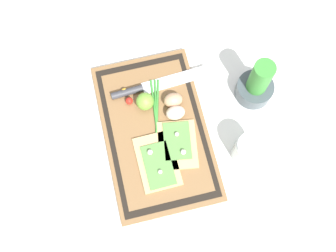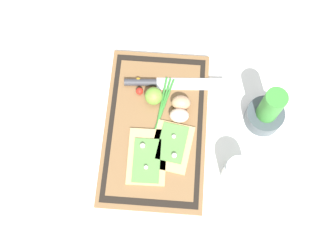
{
  "view_description": "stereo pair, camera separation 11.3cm",
  "coord_description": "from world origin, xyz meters",
  "px_view_note": "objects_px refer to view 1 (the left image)",
  "views": [
    {
      "loc": [
        0.36,
        -0.05,
        1.15
      ],
      "look_at": [
        0.0,
        0.04,
        0.04
      ],
      "focal_mm": 42.0,
      "sensor_mm": 36.0,
      "label": 1
    },
    {
      "loc": [
        0.37,
        0.07,
        1.15
      ],
      "look_at": [
        0.0,
        0.04,
        0.04
      ],
      "focal_mm": 42.0,
      "sensor_mm": 36.0,
      "label": 2
    }
  ],
  "objects_px": {
    "knife": "(144,88)",
    "sauce_jar": "(247,151)",
    "pizza_slice_far": "(178,144)",
    "egg_brown": "(173,100)",
    "cherry_tomato_yellow": "(125,91)",
    "egg_pink": "(175,113)",
    "herb_pot": "(256,85)",
    "pizza_slice_near": "(157,162)",
    "cherry_tomato_red": "(129,101)",
    "lime": "(145,101)"
  },
  "relations": [
    {
      "from": "pizza_slice_near",
      "to": "egg_brown",
      "type": "relative_size",
      "value": 2.97
    },
    {
      "from": "knife",
      "to": "egg_brown",
      "type": "bearing_deg",
      "value": 48.6
    },
    {
      "from": "pizza_slice_far",
      "to": "pizza_slice_near",
      "type": "bearing_deg",
      "value": -60.54
    },
    {
      "from": "pizza_slice_far",
      "to": "lime",
      "type": "relative_size",
      "value": 3.03
    },
    {
      "from": "lime",
      "to": "sauce_jar",
      "type": "bearing_deg",
      "value": 49.39
    },
    {
      "from": "pizza_slice_near",
      "to": "pizza_slice_far",
      "type": "distance_m",
      "value": 0.08
    },
    {
      "from": "pizza_slice_near",
      "to": "herb_pot",
      "type": "distance_m",
      "value": 0.38
    },
    {
      "from": "pizza_slice_near",
      "to": "cherry_tomato_red",
      "type": "distance_m",
      "value": 0.21
    },
    {
      "from": "herb_pot",
      "to": "lime",
      "type": "bearing_deg",
      "value": -95.58
    },
    {
      "from": "cherry_tomato_yellow",
      "to": "sauce_jar",
      "type": "bearing_deg",
      "value": 48.47
    },
    {
      "from": "knife",
      "to": "egg_pink",
      "type": "distance_m",
      "value": 0.13
    },
    {
      "from": "cherry_tomato_red",
      "to": "herb_pot",
      "type": "relative_size",
      "value": 0.13
    },
    {
      "from": "sauce_jar",
      "to": "cherry_tomato_red",
      "type": "bearing_deg",
      "value": -128.32
    },
    {
      "from": "lime",
      "to": "sauce_jar",
      "type": "distance_m",
      "value": 0.34
    },
    {
      "from": "pizza_slice_far",
      "to": "egg_brown",
      "type": "bearing_deg",
      "value": 172.06
    },
    {
      "from": "pizza_slice_near",
      "to": "pizza_slice_far",
      "type": "relative_size",
      "value": 1.05
    },
    {
      "from": "cherry_tomato_yellow",
      "to": "egg_brown",
      "type": "bearing_deg",
      "value": 63.77
    },
    {
      "from": "pizza_slice_near",
      "to": "cherry_tomato_yellow",
      "type": "bearing_deg",
      "value": -168.66
    },
    {
      "from": "egg_brown",
      "to": "pizza_slice_near",
      "type": "bearing_deg",
      "value": -27.3
    },
    {
      "from": "lime",
      "to": "cherry_tomato_red",
      "type": "bearing_deg",
      "value": -112.73
    },
    {
      "from": "egg_brown",
      "to": "sauce_jar",
      "type": "distance_m",
      "value": 0.27
    },
    {
      "from": "knife",
      "to": "sauce_jar",
      "type": "height_order",
      "value": "sauce_jar"
    },
    {
      "from": "egg_pink",
      "to": "cherry_tomato_yellow",
      "type": "height_order",
      "value": "egg_pink"
    },
    {
      "from": "cherry_tomato_yellow",
      "to": "herb_pot",
      "type": "bearing_deg",
      "value": 77.4
    },
    {
      "from": "egg_brown",
      "to": "herb_pot",
      "type": "relative_size",
      "value": 0.33
    },
    {
      "from": "cherry_tomato_red",
      "to": "cherry_tomato_yellow",
      "type": "xyz_separation_m",
      "value": [
        -0.04,
        -0.01,
        -0.0
      ]
    },
    {
      "from": "herb_pot",
      "to": "pizza_slice_near",
      "type": "bearing_deg",
      "value": -65.94
    },
    {
      "from": "knife",
      "to": "lime",
      "type": "xyz_separation_m",
      "value": [
        0.05,
        -0.01,
        0.02
      ]
    },
    {
      "from": "egg_pink",
      "to": "sauce_jar",
      "type": "bearing_deg",
      "value": 46.66
    },
    {
      "from": "knife",
      "to": "pizza_slice_near",
      "type": "bearing_deg",
      "value": -3.35
    },
    {
      "from": "pizza_slice_far",
      "to": "cherry_tomato_red",
      "type": "bearing_deg",
      "value": -146.03
    },
    {
      "from": "pizza_slice_near",
      "to": "lime",
      "type": "xyz_separation_m",
      "value": [
        -0.19,
        0.01,
        0.02
      ]
    },
    {
      "from": "egg_pink",
      "to": "pizza_slice_far",
      "type": "bearing_deg",
      "value": -9.79
    },
    {
      "from": "knife",
      "to": "egg_pink",
      "type": "relative_size",
      "value": 5.44
    },
    {
      "from": "cherry_tomato_yellow",
      "to": "herb_pot",
      "type": "relative_size",
      "value": 0.12
    },
    {
      "from": "pizza_slice_far",
      "to": "lime",
      "type": "xyz_separation_m",
      "value": [
        -0.15,
        -0.07,
        0.02
      ]
    },
    {
      "from": "pizza_slice_far",
      "to": "knife",
      "type": "bearing_deg",
      "value": -164.12
    },
    {
      "from": "egg_brown",
      "to": "sauce_jar",
      "type": "xyz_separation_m",
      "value": [
        0.21,
        0.17,
        0.0
      ]
    },
    {
      "from": "lime",
      "to": "knife",
      "type": "bearing_deg",
      "value": 170.49
    },
    {
      "from": "egg_brown",
      "to": "lime",
      "type": "height_order",
      "value": "lime"
    },
    {
      "from": "pizza_slice_near",
      "to": "herb_pot",
      "type": "xyz_separation_m",
      "value": [
        -0.15,
        0.34,
        0.04
      ]
    },
    {
      "from": "cherry_tomato_red",
      "to": "cherry_tomato_yellow",
      "type": "relative_size",
      "value": 1.11
    },
    {
      "from": "cherry_tomato_yellow",
      "to": "egg_pink",
      "type": "bearing_deg",
      "value": 50.96
    },
    {
      "from": "knife",
      "to": "cherry_tomato_yellow",
      "type": "bearing_deg",
      "value": -91.31
    },
    {
      "from": "knife",
      "to": "sauce_jar",
      "type": "bearing_deg",
      "value": 42.16
    },
    {
      "from": "egg_pink",
      "to": "sauce_jar",
      "type": "xyz_separation_m",
      "value": [
        0.16,
        0.17,
        0.0
      ]
    },
    {
      "from": "pizza_slice_far",
      "to": "knife",
      "type": "distance_m",
      "value": 0.21
    },
    {
      "from": "lime",
      "to": "cherry_tomato_red",
      "type": "xyz_separation_m",
      "value": [
        -0.02,
        -0.05,
        -0.02
      ]
    },
    {
      "from": "cherry_tomato_yellow",
      "to": "lime",
      "type": "bearing_deg",
      "value": 44.44
    },
    {
      "from": "egg_pink",
      "to": "herb_pot",
      "type": "height_order",
      "value": "herb_pot"
    }
  ]
}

